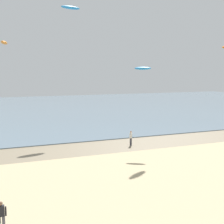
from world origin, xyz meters
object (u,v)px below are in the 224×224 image
(person_by_waterline, at_px, (1,216))
(kite_aloft_1, at_px, (143,68))
(kite_aloft_9, at_px, (4,43))
(kite_aloft_7, at_px, (70,8))
(person_left_flank, at_px, (131,138))

(person_by_waterline, bearing_deg, kite_aloft_1, 42.72)
(kite_aloft_1, xyz_separation_m, kite_aloft_9, (-14.34, 13.19, 3.52))
(kite_aloft_1, xyz_separation_m, kite_aloft_7, (-5.33, 12.23, 8.56))
(person_left_flank, height_order, kite_aloft_9, kite_aloft_9)
(person_by_waterline, xyz_separation_m, kite_aloft_9, (1.12, 27.46, 11.52))
(person_by_waterline, xyz_separation_m, kite_aloft_1, (15.46, 14.27, 8.00))
(person_by_waterline, xyz_separation_m, person_left_flank, (14.27, 14.74, 0.00))
(person_by_waterline, height_order, kite_aloft_7, kite_aloft_7)
(person_by_waterline, height_order, kite_aloft_9, kite_aloft_9)
(kite_aloft_1, bearing_deg, kite_aloft_7, -37.48)
(kite_aloft_1, height_order, kite_aloft_9, kite_aloft_9)
(kite_aloft_9, bearing_deg, kite_aloft_7, 88.04)
(person_by_waterline, relative_size, person_left_flank, 1.00)
(kite_aloft_1, relative_size, kite_aloft_9, 0.70)
(person_by_waterline, relative_size, kite_aloft_9, 0.64)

